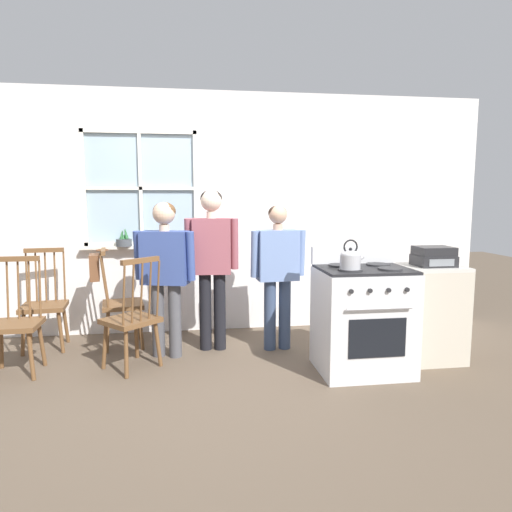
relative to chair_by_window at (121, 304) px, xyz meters
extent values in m
plane|color=brown|center=(0.97, -0.90, -0.45)|extent=(16.00, 16.00, 0.00)
cube|color=white|center=(2.49, 0.50, 0.90)|extent=(3.36, 0.06, 2.70)
cube|color=white|center=(0.19, 0.50, 0.05)|extent=(1.24, 0.06, 1.00)
cube|color=white|center=(0.19, 0.50, 2.03)|extent=(1.24, 0.06, 0.44)
cube|color=silver|center=(0.19, 0.42, 0.53)|extent=(1.30, 0.10, 0.03)
cube|color=#9EB7C6|center=(0.19, 0.51, 1.18)|extent=(1.18, 0.01, 1.21)
cube|color=silver|center=(0.19, 0.48, 1.18)|extent=(0.04, 0.02, 1.27)
cube|color=silver|center=(0.19, 0.48, 1.18)|extent=(1.24, 0.02, 0.04)
cube|color=silver|center=(-0.41, 0.48, 1.18)|extent=(0.04, 0.03, 1.27)
cube|color=silver|center=(0.79, 0.48, 1.18)|extent=(0.04, 0.03, 1.27)
cube|color=silver|center=(0.19, 0.48, 1.80)|extent=(1.24, 0.03, 0.04)
cube|color=silver|center=(0.19, 0.48, 0.57)|extent=(1.24, 0.03, 0.04)
cube|color=brown|center=(0.02, 0.00, -0.01)|extent=(0.46, 0.48, 0.04)
cylinder|color=brown|center=(0.21, -0.14, -0.24)|extent=(0.07, 0.07, 0.42)
cylinder|color=brown|center=(0.15, 0.20, -0.24)|extent=(0.07, 0.07, 0.42)
cylinder|color=brown|center=(-0.11, -0.19, -0.24)|extent=(0.07, 0.07, 0.42)
cylinder|color=brown|center=(-0.16, 0.15, -0.24)|extent=(0.07, 0.07, 0.42)
cylinder|color=brown|center=(-0.12, -0.20, 0.26)|extent=(0.08, 0.03, 0.54)
cylinder|color=brown|center=(-0.13, -0.11, 0.26)|extent=(0.08, 0.03, 0.54)
cylinder|color=brown|center=(-0.14, -0.02, 0.26)|extent=(0.08, 0.03, 0.54)
cylinder|color=brown|center=(-0.16, 0.07, 0.26)|extent=(0.08, 0.03, 0.54)
cylinder|color=brown|center=(-0.17, 0.15, 0.26)|extent=(0.08, 0.03, 0.54)
cube|color=brown|center=(-0.14, -0.02, 0.54)|extent=(0.10, 0.38, 0.04)
cube|color=brown|center=(-0.75, 0.02, -0.01)|extent=(0.46, 0.44, 0.04)
cylinder|color=brown|center=(-0.90, -0.16, -0.24)|extent=(0.07, 0.07, 0.42)
cylinder|color=brown|center=(-0.56, -0.12, -0.24)|extent=(0.07, 0.07, 0.42)
cylinder|color=brown|center=(-0.94, 0.16, -0.24)|extent=(0.07, 0.07, 0.42)
cylinder|color=brown|center=(-0.60, 0.20, -0.24)|extent=(0.07, 0.07, 0.42)
cylinder|color=brown|center=(-0.95, 0.17, 0.26)|extent=(0.03, 0.08, 0.54)
cylinder|color=brown|center=(-0.86, 0.18, 0.26)|extent=(0.03, 0.08, 0.54)
cylinder|color=brown|center=(-0.77, 0.19, 0.26)|extent=(0.03, 0.08, 0.54)
cylinder|color=brown|center=(-0.68, 0.20, 0.26)|extent=(0.03, 0.08, 0.54)
cylinder|color=brown|center=(-0.59, 0.21, 0.26)|extent=(0.03, 0.08, 0.54)
cube|color=brown|center=(-0.77, 0.19, 0.54)|extent=(0.38, 0.08, 0.04)
cube|color=brown|center=(0.18, -0.63, -0.01)|extent=(0.58, 0.58, 0.04)
cylinder|color=brown|center=(0.19, -0.40, -0.24)|extent=(0.05, 0.09, 0.42)
cylinder|color=brown|center=(-0.06, -0.63, -0.24)|extent=(0.09, 0.05, 0.42)
cylinder|color=brown|center=(0.41, -0.64, -0.24)|extent=(0.09, 0.05, 0.42)
cylinder|color=brown|center=(0.16, -0.87, -0.24)|extent=(0.05, 0.09, 0.42)
cylinder|color=brown|center=(0.43, -0.64, 0.26)|extent=(0.06, 0.07, 0.54)
cylinder|color=brown|center=(0.36, -0.70, 0.26)|extent=(0.06, 0.07, 0.54)
cylinder|color=brown|center=(0.29, -0.76, 0.26)|extent=(0.06, 0.07, 0.54)
cylinder|color=brown|center=(0.23, -0.82, 0.26)|extent=(0.06, 0.07, 0.54)
cylinder|color=brown|center=(0.16, -0.88, 0.26)|extent=(0.06, 0.07, 0.54)
cube|color=brown|center=(0.29, -0.76, 0.54)|extent=(0.31, 0.29, 0.04)
cube|color=brown|center=(-0.80, -0.65, -0.01)|extent=(0.43, 0.41, 0.04)
cylinder|color=brown|center=(-0.62, -0.80, -0.24)|extent=(0.07, 0.07, 0.42)
cylinder|color=brown|center=(-0.97, -0.50, -0.24)|extent=(0.07, 0.07, 0.42)
cylinder|color=brown|center=(-0.63, -0.48, -0.24)|extent=(0.07, 0.07, 0.42)
cylinder|color=brown|center=(-0.89, -0.48, 0.26)|extent=(0.02, 0.07, 0.54)
cylinder|color=brown|center=(-0.80, -0.48, 0.26)|extent=(0.02, 0.07, 0.54)
cylinder|color=brown|center=(-0.71, -0.48, 0.26)|extent=(0.02, 0.07, 0.54)
cylinder|color=brown|center=(-0.62, -0.47, 0.26)|extent=(0.02, 0.07, 0.54)
cube|color=brown|center=(-0.80, -0.48, 0.54)|extent=(0.38, 0.05, 0.04)
cylinder|color=#4C4C51|center=(0.40, -0.36, -0.09)|extent=(0.12, 0.12, 0.71)
cylinder|color=#4C4C51|center=(0.56, -0.40, -0.09)|extent=(0.12, 0.12, 0.71)
cube|color=#384C8E|center=(0.48, -0.38, 0.52)|extent=(0.47, 0.32, 0.50)
cylinder|color=#384C8E|center=(0.23, -0.33, 0.54)|extent=(0.10, 0.12, 0.47)
cylinder|color=#384C8E|center=(0.72, -0.46, 0.54)|extent=(0.10, 0.12, 0.47)
cylinder|color=beige|center=(0.48, -0.38, 0.80)|extent=(0.10, 0.10, 0.06)
sphere|color=beige|center=(0.48, -0.38, 0.93)|extent=(0.21, 0.21, 0.21)
ellipsoid|color=brown|center=(0.48, -0.36, 0.95)|extent=(0.21, 0.21, 0.17)
cylinder|color=black|center=(0.86, -0.22, -0.06)|extent=(0.12, 0.12, 0.78)
cylinder|color=black|center=(1.00, -0.23, -0.06)|extent=(0.12, 0.12, 0.78)
cube|color=#934C56|center=(0.93, -0.23, 0.61)|extent=(0.39, 0.24, 0.55)
cylinder|color=#934C56|center=(0.70, -0.23, 0.63)|extent=(0.08, 0.12, 0.51)
cylinder|color=#934C56|center=(1.15, -0.27, 0.63)|extent=(0.08, 0.12, 0.51)
cylinder|color=beige|center=(0.93, -0.23, 0.91)|extent=(0.10, 0.10, 0.07)
sphere|color=beige|center=(0.93, -0.23, 1.05)|extent=(0.21, 0.21, 0.21)
ellipsoid|color=black|center=(0.93, -0.21, 1.07)|extent=(0.22, 0.22, 0.17)
cylinder|color=#384766|center=(1.50, -0.32, -0.09)|extent=(0.12, 0.12, 0.71)
cylinder|color=#384766|center=(1.65, -0.31, -0.09)|extent=(0.12, 0.12, 0.71)
cube|color=#6B84B7|center=(1.58, -0.31, 0.51)|extent=(0.42, 0.24, 0.50)
cylinder|color=#6B84B7|center=(1.34, -0.35, 0.53)|extent=(0.08, 0.11, 0.46)
cylinder|color=#6B84B7|center=(1.82, -0.31, 0.53)|extent=(0.08, 0.11, 0.46)
cylinder|color=tan|center=(1.58, -0.31, 0.79)|extent=(0.10, 0.10, 0.06)
sphere|color=tan|center=(1.58, -0.31, 0.91)|extent=(0.18, 0.18, 0.18)
ellipsoid|color=#332319|center=(1.57, -0.30, 0.93)|extent=(0.18, 0.18, 0.15)
cube|color=silver|center=(2.21, -1.00, 0.00)|extent=(0.78, 0.64, 0.90)
cube|color=black|center=(2.21, -1.00, 0.46)|extent=(0.77, 0.61, 0.02)
cylinder|color=#2D2D30|center=(2.03, -1.13, 0.48)|extent=(0.20, 0.20, 0.02)
cylinder|color=#2D2D30|center=(2.38, -1.13, 0.48)|extent=(0.20, 0.20, 0.02)
cylinder|color=#2D2D30|center=(2.03, -0.87, 0.48)|extent=(0.20, 0.20, 0.02)
cylinder|color=#2D2D30|center=(2.38, -0.87, 0.48)|extent=(0.20, 0.20, 0.02)
cube|color=silver|center=(2.21, -0.71, 0.56)|extent=(0.78, 0.06, 0.16)
cube|color=black|center=(2.21, -1.32, -0.05)|extent=(0.49, 0.01, 0.32)
cylinder|color=silver|center=(2.21, -1.35, 0.20)|extent=(0.55, 0.02, 0.02)
cylinder|color=#232326|center=(1.97, -1.33, 0.34)|extent=(0.04, 0.02, 0.04)
cylinder|color=#232326|center=(2.13, -1.33, 0.34)|extent=(0.04, 0.02, 0.04)
cylinder|color=#232326|center=(2.29, -1.33, 0.34)|extent=(0.04, 0.02, 0.04)
cylinder|color=#232326|center=(2.44, -1.33, 0.34)|extent=(0.04, 0.02, 0.04)
cylinder|color=#B7B7BC|center=(2.03, -1.13, 0.55)|extent=(0.17, 0.17, 0.12)
ellipsoid|color=#B7B7BC|center=(2.03, -1.13, 0.61)|extent=(0.16, 0.16, 0.07)
sphere|color=black|center=(2.03, -1.13, 0.66)|extent=(0.03, 0.03, 0.03)
cylinder|color=#B7B7BC|center=(2.11, -1.13, 0.57)|extent=(0.08, 0.03, 0.07)
torus|color=black|center=(2.03, -1.13, 0.68)|extent=(0.12, 0.01, 0.12)
cylinder|color=#42474C|center=(0.00, 0.41, 0.59)|extent=(0.17, 0.17, 0.08)
cylinder|color=#33261C|center=(0.00, 0.41, 0.62)|extent=(0.15, 0.15, 0.01)
cone|color=#286033|center=(0.02, 0.42, 0.69)|extent=(0.05, 0.04, 0.12)
cone|color=#286033|center=(0.00, 0.44, 0.65)|extent=(0.04, 0.05, 0.06)
cone|color=#286033|center=(-0.02, 0.43, 0.68)|extent=(0.06, 0.06, 0.12)
cone|color=#286033|center=(-0.02, 0.40, 0.68)|extent=(0.05, 0.04, 0.10)
cone|color=#286033|center=(0.00, 0.39, 0.66)|extent=(0.04, 0.05, 0.06)
cone|color=#286033|center=(0.02, 0.40, 0.69)|extent=(0.07, 0.06, 0.13)
cube|color=brown|center=(-0.23, -0.04, 0.39)|extent=(0.12, 0.23, 0.26)
torus|color=brown|center=(-0.15, -0.03, 0.56)|extent=(0.14, 0.14, 0.01)
cube|color=beige|center=(2.94, -0.81, -0.01)|extent=(0.55, 0.50, 0.87)
cube|color=beige|center=(2.94, -0.81, 0.44)|extent=(0.55, 0.50, 0.03)
cube|color=#232326|center=(2.94, -0.83, 0.50)|extent=(0.34, 0.28, 0.10)
cube|color=#232326|center=(2.94, -0.83, 0.59)|extent=(0.32, 0.27, 0.08)
cube|color=gray|center=(2.94, -0.98, 0.50)|extent=(0.24, 0.01, 0.06)
camera|label=1|loc=(0.72, -4.72, 1.08)|focal=32.00mm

